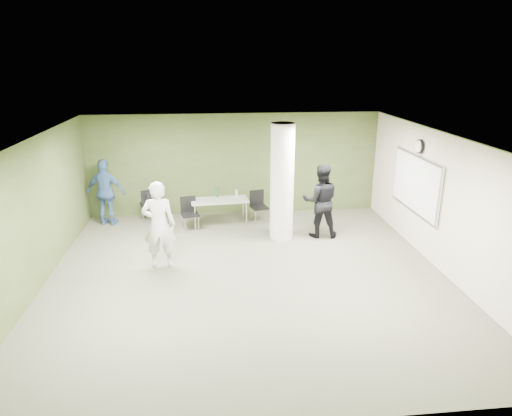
{
  "coord_description": "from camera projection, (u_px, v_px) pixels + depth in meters",
  "views": [
    {
      "loc": [
        -0.72,
        -8.33,
        4.22
      ],
      "look_at": [
        0.27,
        1.0,
        1.11
      ],
      "focal_mm": 32.0,
      "sensor_mm": 36.0,
      "label": 1
    }
  ],
  "objects": [
    {
      "name": "column",
      "position": [
        282.0,
        182.0,
        10.81
      ],
      "size": [
        0.56,
        0.56,
        2.8
      ],
      "primitive_type": "cylinder",
      "color": "silver",
      "rests_on": "floor"
    },
    {
      "name": "whiteboard",
      "position": [
        415.0,
        184.0,
        10.32
      ],
      "size": [
        0.05,
        2.3,
        1.3
      ],
      "color": "silver",
      "rests_on": "wall_right_cream"
    },
    {
      "name": "wall_left",
      "position": [
        32.0,
        218.0,
        8.42
      ],
      "size": [
        0.02,
        8.0,
        2.8
      ],
      "primitive_type": "cube",
      "color": "#405025",
      "rests_on": "floor"
    },
    {
      "name": "chair_back_right",
      "position": [
        156.0,
        204.0,
        12.13
      ],
      "size": [
        0.48,
        0.48,
        0.89
      ],
      "rotation": [
        0.0,
        0.0,
        3.24
      ],
      "color": "black",
      "rests_on": "floor"
    },
    {
      "name": "chair_table_right",
      "position": [
        258.0,
        204.0,
        12.24
      ],
      "size": [
        0.5,
        0.5,
        0.84
      ],
      "rotation": [
        0.0,
        0.0,
        0.25
      ],
      "color": "black",
      "rests_on": "floor"
    },
    {
      "name": "wall_clock",
      "position": [
        420.0,
        146.0,
        10.05
      ],
      "size": [
        0.06,
        0.32,
        0.32
      ],
      "color": "black",
      "rests_on": "wall_right_cream"
    },
    {
      "name": "folding_table",
      "position": [
        220.0,
        201.0,
        11.88
      ],
      "size": [
        1.52,
        0.77,
        0.95
      ],
      "rotation": [
        0.0,
        0.0,
        0.09
      ],
      "color": "#9B9B96",
      "rests_on": "floor"
    },
    {
      "name": "man_blue",
      "position": [
        106.0,
        192.0,
        11.86
      ],
      "size": [
        1.1,
        0.66,
        1.76
      ],
      "primitive_type": "imported",
      "rotation": [
        0.0,
        0.0,
        2.9
      ],
      "color": "#3D6198",
      "rests_on": "floor"
    },
    {
      "name": "man_black",
      "position": [
        321.0,
        201.0,
        11.06
      ],
      "size": [
        0.95,
        0.77,
        1.82
      ],
      "primitive_type": "imported",
      "rotation": [
        0.0,
        0.0,
        3.04
      ],
      "color": "black",
      "rests_on": "floor"
    },
    {
      "name": "woman_white",
      "position": [
        159.0,
        225.0,
        9.4
      ],
      "size": [
        0.7,
        0.48,
        1.86
      ],
      "primitive_type": "imported",
      "rotation": [
        0.0,
        0.0,
        3.09
      ],
      "color": "silver",
      "rests_on": "floor"
    },
    {
      "name": "chair_back_left",
      "position": [
        149.0,
        202.0,
        12.24
      ],
      "size": [
        0.54,
        0.54,
        0.89
      ],
      "rotation": [
        0.0,
        0.0,
        3.39
      ],
      "color": "black",
      "rests_on": "floor"
    },
    {
      "name": "ceiling",
      "position": [
        247.0,
        138.0,
        8.38
      ],
      "size": [
        8.0,
        8.0,
        0.0
      ],
      "primitive_type": "plane",
      "rotation": [
        3.14,
        0.0,
        0.0
      ],
      "color": "white",
      "rests_on": "wall_back"
    },
    {
      "name": "chair_table_left",
      "position": [
        189.0,
        211.0,
        11.67
      ],
      "size": [
        0.5,
        0.5,
        0.84
      ],
      "rotation": [
        0.0,
        0.0,
        0.24
      ],
      "color": "black",
      "rests_on": "floor"
    },
    {
      "name": "wastebasket",
      "position": [
        164.0,
        225.0,
        11.67
      ],
      "size": [
        0.24,
        0.24,
        0.27
      ],
      "primitive_type": "cylinder",
      "color": "#4C4C4C",
      "rests_on": "floor"
    },
    {
      "name": "wall_right_cream",
      "position": [
        444.0,
        204.0,
        9.22
      ],
      "size": [
        0.02,
        8.0,
        2.8
      ],
      "primitive_type": "cube",
      "color": "beige",
      "rests_on": "floor"
    },
    {
      "name": "floor",
      "position": [
        248.0,
        276.0,
        9.26
      ],
      "size": [
        8.0,
        8.0,
        0.0
      ],
      "primitive_type": "plane",
      "color": "#535542",
      "rests_on": "ground"
    },
    {
      "name": "wall_back",
      "position": [
        235.0,
        165.0,
        12.6
      ],
      "size": [
        8.0,
        2.8,
        0.02
      ],
      "primitive_type": "cube",
      "rotation": [
        1.57,
        0.0,
        0.0
      ],
      "color": "#405025",
      "rests_on": "floor"
    }
  ]
}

